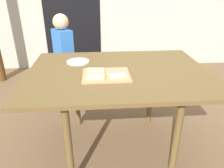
% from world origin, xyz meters
% --- Properties ---
extents(ground_plane, '(16.00, 16.00, 0.00)m').
position_xyz_m(ground_plane, '(0.00, 0.00, 0.00)').
color(ground_plane, brown).
extents(house_door, '(0.90, 0.02, 2.00)m').
position_xyz_m(house_door, '(-0.53, 2.10, 1.00)').
color(house_door, black).
rests_on(house_door, ground).
extents(dining_table, '(1.38, 0.99, 0.75)m').
position_xyz_m(dining_table, '(0.00, 0.00, 0.67)').
color(dining_table, brown).
rests_on(dining_table, ground).
extents(cutting_board, '(0.34, 0.26, 0.01)m').
position_xyz_m(cutting_board, '(-0.10, -0.10, 0.75)').
color(cutting_board, tan).
rests_on(cutting_board, dining_table).
extents(pizza_slice_far_left, '(0.14, 0.11, 0.01)m').
position_xyz_m(pizza_slice_far_left, '(-0.17, -0.04, 0.77)').
color(pizza_slice_far_left, '#E4AE4E').
rests_on(pizza_slice_far_left, cutting_board).
extents(pizza_slice_near_right, '(0.14, 0.11, 0.01)m').
position_xyz_m(pizza_slice_near_right, '(-0.02, -0.16, 0.77)').
color(pizza_slice_near_right, '#E4AE4E').
rests_on(pizza_slice_near_right, cutting_board).
extents(pizza_slice_near_left, '(0.14, 0.11, 0.01)m').
position_xyz_m(pizza_slice_near_left, '(-0.18, -0.16, 0.77)').
color(pizza_slice_near_left, '#E4AE4E').
rests_on(pizza_slice_near_left, cutting_board).
extents(plate_white_left, '(0.19, 0.19, 0.01)m').
position_xyz_m(plate_white_left, '(-0.32, 0.22, 0.75)').
color(plate_white_left, white).
rests_on(plate_white_left, dining_table).
extents(child_left, '(0.25, 0.28, 1.07)m').
position_xyz_m(child_left, '(-0.52, 0.80, 0.61)').
color(child_left, navy).
rests_on(child_left, ground).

